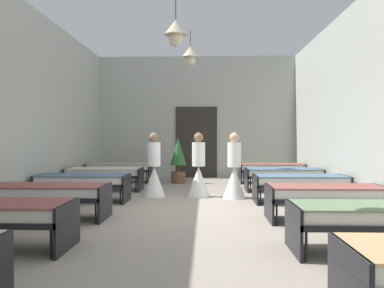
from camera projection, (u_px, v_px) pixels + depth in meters
The scene contains 15 objects.
ground_plane at pixel (189, 213), 7.44m from camera, with size 7.27×12.79×0.10m, color #9E9384.
room_shell at pixel (191, 106), 8.81m from camera, with size 7.07×12.39×4.12m.
bed_right_row_1 at pixel (373, 216), 4.65m from camera, with size 1.90×0.84×0.57m.
bed_left_row_2 at pixel (50, 193), 6.61m from camera, with size 1.90×0.84×0.57m.
bed_right_row_2 at pixel (326, 194), 6.45m from camera, with size 1.90×0.84×0.57m.
bed_left_row_3 at pixel (83, 181), 8.40m from camera, with size 1.90×0.84×0.57m.
bed_right_row_3 at pixel (300, 182), 8.25m from camera, with size 1.90×0.84×0.57m.
bed_left_row_4 at pixel (105, 173), 10.20m from camera, with size 1.90×0.84×0.57m.
bed_right_row_4 at pixel (283, 174), 10.04m from camera, with size 1.90×0.84×0.57m.
bed_left_row_5 at pixel (120, 168), 12.00m from camera, with size 1.90×0.84×0.57m.
bed_right_row_5 at pixel (271, 168), 11.84m from camera, with size 1.90×0.84×0.57m.
nurse_near_aisle at pixel (234, 175), 8.86m from camera, with size 0.52×0.52×1.49m.
nurse_mid_aisle at pixel (154, 174), 9.11m from camera, with size 0.52×0.52×1.49m.
nurse_far_aisle at pixel (199, 174), 9.12m from camera, with size 0.52×0.52×1.49m.
potted_plant at pixel (178, 158), 11.80m from camera, with size 0.49×0.49×1.34m.
Camera 1 is at (0.31, -7.41, 1.37)m, focal length 37.10 mm.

